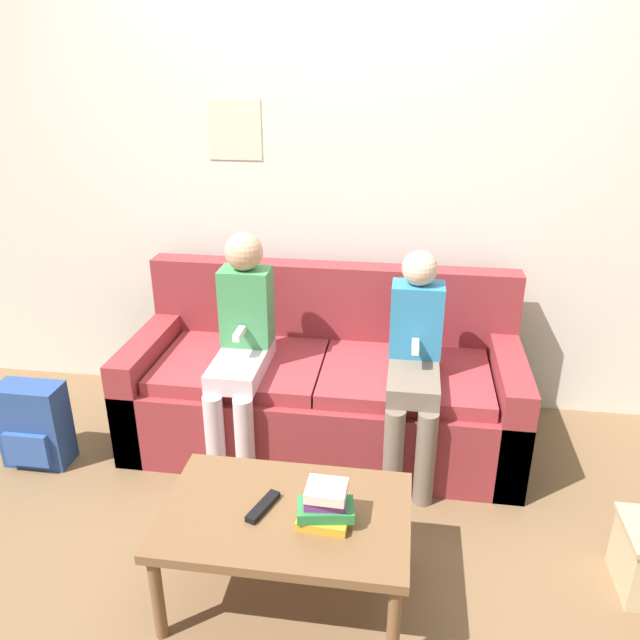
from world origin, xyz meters
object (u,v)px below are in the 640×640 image
object	(u,v)px
couch	(324,388)
person_left	(242,339)
person_right	(415,357)
tv_remote	(263,507)
backpack	(34,425)
coffee_table	(286,521)

from	to	relation	value
couch	person_left	bearing A→B (deg)	-153.27
person_left	person_right	xyz separation A→B (m)	(0.81, -0.01, -0.03)
person_left	person_right	bearing A→B (deg)	-0.63
tv_remote	backpack	xyz separation A→B (m)	(-1.29, 0.64, -0.19)
coffee_table	person_left	bearing A→B (deg)	113.45
couch	backpack	xyz separation A→B (m)	(-1.36, -0.44, -0.08)
person_left	person_right	distance (m)	0.82
person_right	backpack	distance (m)	1.86
coffee_table	person_left	world-z (taller)	person_left
coffee_table	tv_remote	bearing A→B (deg)	-178.62
coffee_table	person_left	distance (m)	1.00
coffee_table	backpack	world-z (taller)	backpack
person_right	tv_remote	distance (m)	1.03
person_right	tv_remote	world-z (taller)	person_right
couch	tv_remote	xyz separation A→B (m)	(-0.07, -1.07, 0.11)
person_left	person_right	size ratio (longest dim) A/B	1.05
couch	person_right	xyz separation A→B (m)	(0.45, -0.20, 0.31)
person_left	tv_remote	bearing A→B (deg)	-71.09
coffee_table	backpack	xyz separation A→B (m)	(-1.37, 0.63, -0.14)
person_right	backpack	xyz separation A→B (m)	(-1.80, -0.24, -0.38)
coffee_table	backpack	bearing A→B (deg)	155.21
coffee_table	person_left	size ratio (longest dim) A/B	0.79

